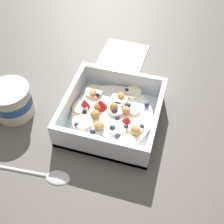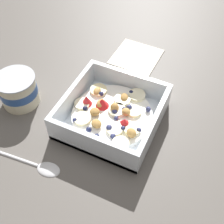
% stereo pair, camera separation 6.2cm
% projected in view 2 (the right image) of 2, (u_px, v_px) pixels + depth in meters
% --- Properties ---
extents(ground_plane, '(2.40, 2.40, 0.00)m').
position_uv_depth(ground_plane, '(108.00, 115.00, 0.65)').
color(ground_plane, '#56514C').
extents(fruit_bowl, '(0.20, 0.20, 0.06)m').
position_uv_depth(fruit_bowl, '(112.00, 115.00, 0.63)').
color(fruit_bowl, white).
rests_on(fruit_bowl, ground).
extents(spoon, '(0.04, 0.17, 0.01)m').
position_uv_depth(spoon, '(36.00, 164.00, 0.57)').
color(spoon, silver).
rests_on(spoon, ground).
extents(yogurt_cup, '(0.09, 0.09, 0.07)m').
position_uv_depth(yogurt_cup, '(18.00, 90.00, 0.65)').
color(yogurt_cup, beige).
rests_on(yogurt_cup, ground).
extents(folded_napkin, '(0.12, 0.12, 0.01)m').
position_uv_depth(folded_napkin, '(136.00, 56.00, 0.78)').
color(folded_napkin, silver).
rests_on(folded_napkin, ground).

